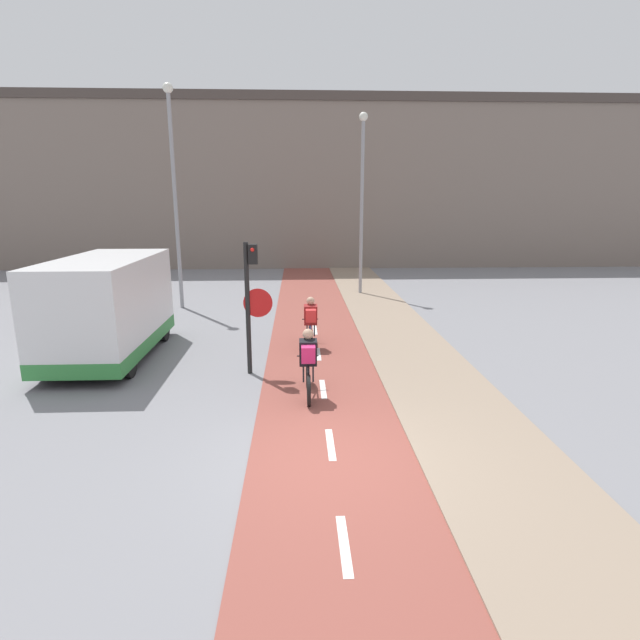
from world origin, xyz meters
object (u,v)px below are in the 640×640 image
street_lamp_sidewalk (362,187)px  street_lamp_far (174,178)px  traffic_light_pole (251,294)px  cyclist_near (308,365)px  cyclist_far (311,323)px  van (108,310)px

street_lamp_sidewalk → street_lamp_far: bearing=-160.5°
traffic_light_pole → street_lamp_sidewalk: 11.02m
street_lamp_far → cyclist_near: street_lamp_far is taller
street_lamp_sidewalk → cyclist_near: size_ratio=4.49×
street_lamp_far → cyclist_far: (4.75, -5.48, -4.05)m
cyclist_far → street_lamp_far: bearing=130.9°
traffic_light_pole → street_lamp_sidewalk: (3.77, 10.03, 2.57)m
street_lamp_far → cyclist_near: 10.91m
cyclist_near → street_lamp_sidewalk: bearing=77.7°
traffic_light_pole → cyclist_near: bearing=-50.1°
street_lamp_sidewalk → van: bearing=-131.1°
cyclist_near → van: 5.84m
traffic_light_pole → cyclist_near: traffic_light_pole is taller
traffic_light_pole → street_lamp_sidewalk: size_ratio=0.42×
cyclist_near → traffic_light_pole: bearing=129.9°
street_lamp_far → cyclist_far: street_lamp_far is taller
traffic_light_pole → street_lamp_far: street_lamp_far is taller
street_lamp_far → street_lamp_sidewalk: (7.11, 2.52, -0.26)m
van → street_lamp_sidewalk: bearing=48.9°
street_lamp_far → street_lamp_sidewalk: size_ratio=1.07×
street_lamp_sidewalk → cyclist_near: 12.40m
street_lamp_sidewalk → cyclist_far: 9.16m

